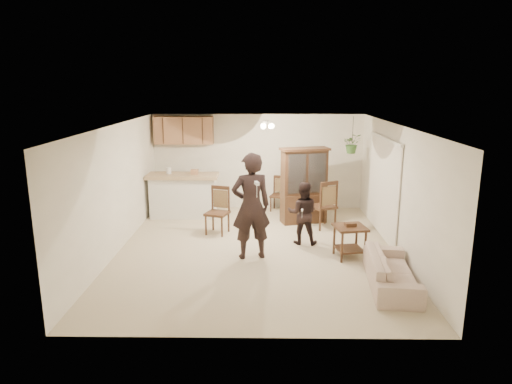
{
  "coord_description": "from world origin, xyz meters",
  "views": [
    {
      "loc": [
        0.13,
        -8.66,
        3.28
      ],
      "look_at": [
        -0.01,
        0.4,
        1.11
      ],
      "focal_mm": 32.0,
      "sensor_mm": 36.0,
      "label": 1
    }
  ],
  "objects_px": {
    "sofa": "(392,265)",
    "child": "(303,212)",
    "adult": "(251,212)",
    "chair_bar": "(217,221)",
    "china_hutch": "(304,186)",
    "chair_hutch_right": "(323,214)",
    "side_table": "(349,241)",
    "chair_hutch_left": "(279,201)"
  },
  "relations": [
    {
      "from": "adult",
      "to": "chair_hutch_right",
      "type": "distance_m",
      "value": 2.57
    },
    {
      "from": "china_hutch",
      "to": "chair_bar",
      "type": "distance_m",
      "value": 2.26
    },
    {
      "from": "child",
      "to": "china_hutch",
      "type": "xyz_separation_m",
      "value": [
        0.15,
        1.51,
        0.22
      ]
    },
    {
      "from": "child",
      "to": "side_table",
      "type": "relative_size",
      "value": 1.94
    },
    {
      "from": "china_hutch",
      "to": "chair_bar",
      "type": "relative_size",
      "value": 1.72
    },
    {
      "from": "adult",
      "to": "side_table",
      "type": "height_order",
      "value": "adult"
    },
    {
      "from": "child",
      "to": "side_table",
      "type": "bearing_deg",
      "value": 144.4
    },
    {
      "from": "china_hutch",
      "to": "adult",
      "type": "bearing_deg",
      "value": -132.08
    },
    {
      "from": "chair_bar",
      "to": "chair_hutch_right",
      "type": "distance_m",
      "value": 2.46
    },
    {
      "from": "adult",
      "to": "chair_bar",
      "type": "relative_size",
      "value": 1.71
    },
    {
      "from": "adult",
      "to": "chair_bar",
      "type": "distance_m",
      "value": 1.74
    },
    {
      "from": "china_hutch",
      "to": "chair_bar",
      "type": "bearing_deg",
      "value": -170.65
    },
    {
      "from": "child",
      "to": "chair_hutch_left",
      "type": "height_order",
      "value": "child"
    },
    {
      "from": "sofa",
      "to": "chair_hutch_right",
      "type": "height_order",
      "value": "chair_hutch_right"
    },
    {
      "from": "china_hutch",
      "to": "chair_hutch_right",
      "type": "relative_size",
      "value": 1.59
    },
    {
      "from": "side_table",
      "to": "chair_hutch_right",
      "type": "xyz_separation_m",
      "value": [
        -0.27,
        1.89,
        -0.01
      ]
    },
    {
      "from": "side_table",
      "to": "chair_hutch_left",
      "type": "distance_m",
      "value": 3.53
    },
    {
      "from": "china_hutch",
      "to": "child",
      "type": "bearing_deg",
      "value": -110.35
    },
    {
      "from": "child",
      "to": "sofa",
      "type": "bearing_deg",
      "value": 130.1
    },
    {
      "from": "sofa",
      "to": "adult",
      "type": "relative_size",
      "value": 1.04
    },
    {
      "from": "chair_bar",
      "to": "chair_hutch_left",
      "type": "xyz_separation_m",
      "value": [
        1.43,
        1.89,
        -0.04
      ]
    },
    {
      "from": "child",
      "to": "chair_bar",
      "type": "relative_size",
      "value": 1.29
    },
    {
      "from": "china_hutch",
      "to": "chair_hutch_left",
      "type": "bearing_deg",
      "value": 104.49
    },
    {
      "from": "adult",
      "to": "side_table",
      "type": "relative_size",
      "value": 2.58
    },
    {
      "from": "sofa",
      "to": "chair_hutch_left",
      "type": "height_order",
      "value": "chair_hutch_left"
    },
    {
      "from": "chair_hutch_right",
      "to": "china_hutch",
      "type": "bearing_deg",
      "value": -70.81
    },
    {
      "from": "adult",
      "to": "chair_bar",
      "type": "xyz_separation_m",
      "value": [
        -0.79,
        1.43,
        -0.6
      ]
    },
    {
      "from": "adult",
      "to": "chair_hutch_left",
      "type": "height_order",
      "value": "adult"
    },
    {
      "from": "adult",
      "to": "chair_bar",
      "type": "height_order",
      "value": "adult"
    },
    {
      "from": "side_table",
      "to": "adult",
      "type": "bearing_deg",
      "value": -179.39
    },
    {
      "from": "chair_hutch_left",
      "to": "chair_hutch_right",
      "type": "height_order",
      "value": "chair_hutch_right"
    },
    {
      "from": "sofa",
      "to": "chair_bar",
      "type": "bearing_deg",
      "value": 55.41
    },
    {
      "from": "sofa",
      "to": "side_table",
      "type": "distance_m",
      "value": 1.34
    },
    {
      "from": "chair_hutch_right",
      "to": "side_table",
      "type": "bearing_deg",
      "value": 71.38
    },
    {
      "from": "china_hutch",
      "to": "chair_hutch_left",
      "type": "xyz_separation_m",
      "value": [
        -0.56,
        1.01,
        -0.64
      ]
    },
    {
      "from": "chair_bar",
      "to": "chair_hutch_right",
      "type": "xyz_separation_m",
      "value": [
        2.41,
        0.48,
        0.02
      ]
    },
    {
      "from": "sofa",
      "to": "child",
      "type": "height_order",
      "value": "child"
    },
    {
      "from": "child",
      "to": "chair_hutch_right",
      "type": "height_order",
      "value": "child"
    },
    {
      "from": "sofa",
      "to": "china_hutch",
      "type": "distance_m",
      "value": 3.77
    },
    {
      "from": "adult",
      "to": "side_table",
      "type": "distance_m",
      "value": 1.97
    },
    {
      "from": "child",
      "to": "chair_bar",
      "type": "distance_m",
      "value": 1.98
    },
    {
      "from": "china_hutch",
      "to": "chair_hutch_right",
      "type": "distance_m",
      "value": 0.82
    }
  ]
}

